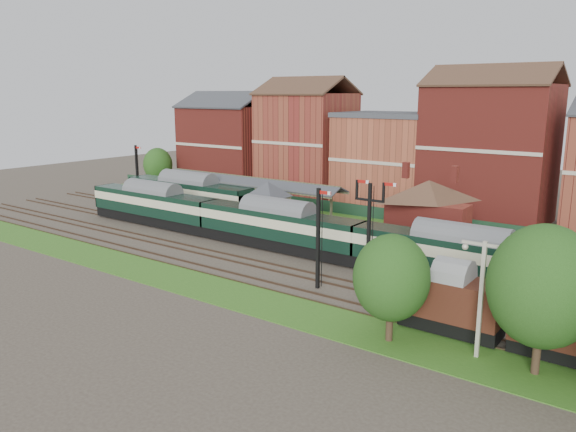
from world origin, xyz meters
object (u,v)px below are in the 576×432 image
Objects in this scene: signal_box at (268,208)px; goods_van_a at (452,301)px; semaphore_bracket at (369,224)px; dmu_train at (277,225)px; platform_railcar at (189,194)px.

goods_van_a is at bearing -26.59° from signal_box.
goods_van_a is at bearing -34.56° from semaphore_bracket.
signal_box is at bearing 138.85° from dmu_train.
signal_box is at bearing 153.41° from goods_van_a.
dmu_train is at bearing 156.56° from goods_van_a.
semaphore_bracket is at bearing -20.92° from signal_box.
dmu_train is (-11.32, 2.50, -2.19)m from semaphore_bracket.
platform_railcar is at bearing 161.13° from dmu_train.
semaphore_bracket is 31.71m from platform_railcar.
signal_box is 4.99m from dmu_train.
dmu_train is 8.66× the size of goods_van_a.
signal_box is at bearing 159.08° from semaphore_bracket.
signal_box reaches higher than platform_railcar.
signal_box is 0.31× the size of platform_railcar.
signal_box is 0.95× the size of goods_van_a.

